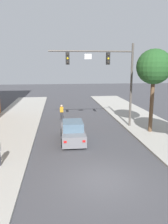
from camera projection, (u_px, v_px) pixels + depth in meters
name	position (u px, v px, depth m)	size (l,w,h in m)	color
ground_plane	(102.00, 180.00, 11.20)	(120.00, 120.00, 0.00)	#424247
traffic_signal_mast	(108.00, 69.00, 19.50)	(7.52, 0.38, 7.50)	#514C47
car_lead_grey	(73.00, 132.00, 16.87)	(1.87, 4.26, 1.60)	slate
pedestrian_crossing_road	(62.00, 112.00, 23.43)	(0.36, 0.22, 1.64)	#333338
street_tree_second	(154.00, 67.00, 17.89)	(2.87, 2.87, 6.93)	brown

